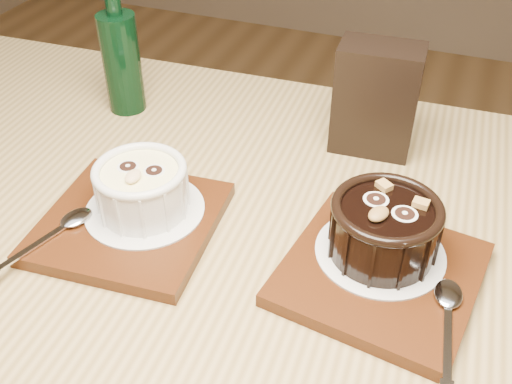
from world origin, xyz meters
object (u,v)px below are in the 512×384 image
table (227,319)px  condiment_stand (376,99)px  tray_left (130,223)px  green_bottle (121,59)px  tray_right (380,274)px  ramekin_dark (384,226)px  ramekin_white (142,186)px

table → condiment_stand: (0.09, 0.26, 0.16)m
tray_left → green_bottle: size_ratio=0.93×
green_bottle → tray_right: bearing=-26.8°
ramekin_dark → tray_left: bearing=-149.2°
table → tray_right: bearing=11.7°
tray_right → condiment_stand: bearing=104.9°
tray_left → condiment_stand: 0.33m
ramekin_white → ramekin_dark: (0.25, 0.03, 0.00)m
condiment_stand → green_bottle: green_bottle is taller
tray_left → tray_right: size_ratio=1.00×
table → green_bottle: bearing=136.9°
ramekin_white → tray_right: bearing=-5.3°
table → tray_left: size_ratio=6.85×
condiment_stand → tray_left: bearing=-129.6°
green_bottle → table: bearing=-43.1°
tray_right → condiment_stand: 0.25m
condiment_stand → green_bottle: (-0.35, -0.02, 0.00)m
table → tray_right: tray_right is taller
tray_left → ramekin_white: bearing=59.7°
ramekin_dark → condiment_stand: 0.22m
tray_left → green_bottle: bearing=121.2°
tray_left → green_bottle: green_bottle is taller
ramekin_white → green_bottle: (-0.15, 0.21, 0.03)m
tray_left → condiment_stand: (0.21, 0.25, 0.06)m
green_bottle → ramekin_white: bearing=-55.0°
tray_right → condiment_stand: (-0.06, 0.23, 0.06)m
tray_right → ramekin_white: bearing=-179.0°
ramekin_dark → green_bottle: 0.44m
tray_right → green_bottle: bearing=153.2°
tray_left → condiment_stand: condiment_stand is taller
table → green_bottle: size_ratio=6.38×
table → ramekin_dark: ramekin_dark is taller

